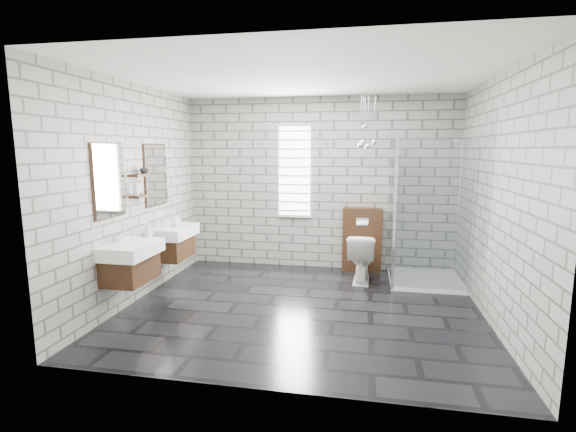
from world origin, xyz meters
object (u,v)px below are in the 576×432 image
(vanity_right, at_px, (171,233))
(toilet, at_px, (361,257))
(cistern_panel, at_px, (362,240))
(shower_enclosure, at_px, (420,249))
(vanity_left, at_px, (128,251))

(vanity_right, xyz_separation_m, toilet, (2.59, 0.71, -0.41))
(cistern_panel, height_order, toilet, cistern_panel)
(vanity_right, distance_m, toilet, 2.72)
(shower_enclosure, bearing_deg, cistern_panel, 147.55)
(vanity_left, height_order, cistern_panel, vanity_left)
(vanity_left, relative_size, shower_enclosure, 0.77)
(cistern_panel, bearing_deg, shower_enclosure, -32.45)
(shower_enclosure, bearing_deg, vanity_right, -168.22)
(shower_enclosure, height_order, toilet, shower_enclosure)
(vanity_right, bearing_deg, vanity_left, -90.00)
(vanity_left, relative_size, vanity_right, 1.00)
(toilet, bearing_deg, vanity_right, 17.15)
(vanity_left, xyz_separation_m, cistern_panel, (2.59, 2.29, -0.26))
(shower_enclosure, xyz_separation_m, toilet, (-0.81, -0.00, -0.15))
(vanity_left, bearing_deg, toilet, 34.24)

